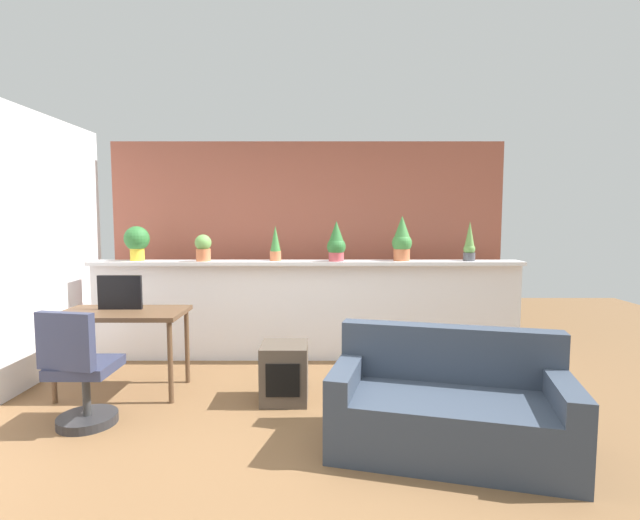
% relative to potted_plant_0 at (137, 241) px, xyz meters
% --- Properties ---
extents(ground_plane, '(12.00, 12.00, 0.00)m').
position_rel_potted_plant_0_xyz_m(ground_plane, '(1.87, -1.99, -1.33)').
color(ground_plane, brown).
extents(divider_wall, '(4.73, 0.16, 1.07)m').
position_rel_potted_plant_0_xyz_m(divider_wall, '(1.87, 0.01, -0.80)').
color(divider_wall, silver).
rests_on(divider_wall, ground).
extents(plant_shelf, '(4.73, 0.30, 0.04)m').
position_rel_potted_plant_0_xyz_m(plant_shelf, '(1.87, -0.03, -0.24)').
color(plant_shelf, silver).
rests_on(plant_shelf, divider_wall).
extents(brick_wall_behind, '(4.73, 0.10, 2.50)m').
position_rel_potted_plant_0_xyz_m(brick_wall_behind, '(1.87, 0.61, -0.08)').
color(brick_wall_behind, '#9E5442').
rests_on(brick_wall_behind, ground).
extents(potted_plant_0, '(0.27, 0.27, 0.38)m').
position_rel_potted_plant_0_xyz_m(potted_plant_0, '(0.00, 0.00, 0.00)').
color(potted_plant_0, gold).
rests_on(potted_plant_0, plant_shelf).
extents(potted_plant_1, '(0.18, 0.18, 0.29)m').
position_rel_potted_plant_0_xyz_m(potted_plant_1, '(0.75, -0.06, -0.07)').
color(potted_plant_1, '#C66B42').
rests_on(potted_plant_1, plant_shelf).
extents(potted_plant_2, '(0.12, 0.12, 0.39)m').
position_rel_potted_plant_0_xyz_m(potted_plant_2, '(1.53, -0.01, -0.03)').
color(potted_plant_2, '#C66B42').
rests_on(potted_plant_2, plant_shelf).
extents(potted_plant_3, '(0.21, 0.21, 0.44)m').
position_rel_potted_plant_0_xyz_m(potted_plant_3, '(2.20, -0.06, -0.02)').
color(potted_plant_3, '#B7474C').
rests_on(potted_plant_3, plant_shelf).
extents(potted_plant_4, '(0.22, 0.22, 0.49)m').
position_rel_potted_plant_0_xyz_m(potted_plant_4, '(2.92, -0.01, 0.02)').
color(potted_plant_4, '#C66B42').
rests_on(potted_plant_4, plant_shelf).
extents(potted_plant_5, '(0.13, 0.13, 0.44)m').
position_rel_potted_plant_0_xyz_m(potted_plant_5, '(3.66, -0.03, -0.03)').
color(potted_plant_5, '#4C4C51').
rests_on(potted_plant_5, plant_shelf).
extents(desk, '(1.10, 0.60, 0.75)m').
position_rel_potted_plant_0_xyz_m(desk, '(0.24, -1.00, -0.67)').
color(desk, brown).
rests_on(desk, ground).
extents(tv_monitor, '(0.40, 0.04, 0.31)m').
position_rel_potted_plant_0_xyz_m(tv_monitor, '(0.19, -0.92, -0.43)').
color(tv_monitor, black).
rests_on(tv_monitor, desk).
extents(office_chair, '(0.48, 0.48, 0.91)m').
position_rel_potted_plant_0_xyz_m(office_chair, '(0.22, -1.72, -0.94)').
color(office_chair, '#262628').
rests_on(office_chair, ground).
extents(side_cube_shelf, '(0.40, 0.41, 0.50)m').
position_rel_potted_plant_0_xyz_m(side_cube_shelf, '(1.71, -1.20, -1.08)').
color(side_cube_shelf, '#4C4238').
rests_on(side_cube_shelf, ground).
extents(couch, '(1.70, 1.12, 0.80)m').
position_rel_potted_plant_0_xyz_m(couch, '(2.90, -2.05, -1.05)').
color(couch, '#333D4C').
rests_on(couch, ground).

